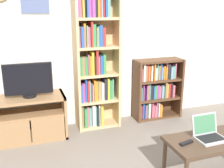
% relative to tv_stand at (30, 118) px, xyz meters
% --- Properties ---
extents(wall_back, '(6.94, 0.09, 2.60)m').
position_rel_tv_stand_xyz_m(wall_back, '(0.95, 0.31, 1.00)').
color(wall_back, silver).
rests_on(wall_back, ground_plane).
extents(tv_stand, '(0.98, 0.47, 0.61)m').
position_rel_tv_stand_xyz_m(tv_stand, '(0.00, 0.00, 0.00)').
color(tv_stand, '#9E754C').
rests_on(tv_stand, ground_plane).
extents(television, '(0.63, 0.18, 0.46)m').
position_rel_tv_stand_xyz_m(television, '(0.03, 0.01, 0.54)').
color(television, black).
rests_on(television, tv_stand).
extents(bookshelf_tall, '(0.65, 0.32, 2.05)m').
position_rel_tv_stand_xyz_m(bookshelf_tall, '(0.97, 0.12, 0.71)').
color(bookshelf_tall, tan).
rests_on(bookshelf_tall, ground_plane).
extents(bookshelf_short, '(0.79, 0.31, 0.98)m').
position_rel_tv_stand_xyz_m(bookshelf_short, '(2.00, 0.12, 0.19)').
color(bookshelf_short, brown).
rests_on(bookshelf_short, ground_plane).
extents(coffee_table, '(0.96, 0.48, 0.45)m').
position_rel_tv_stand_xyz_m(coffee_table, '(1.79, -1.54, 0.09)').
color(coffee_table, '#4C3828').
rests_on(coffee_table, ground_plane).
extents(laptop, '(0.31, 0.27, 0.24)m').
position_rel_tv_stand_xyz_m(laptop, '(1.76, -1.50, 0.20)').
color(laptop, '#B7BABC').
rests_on(laptop, coffee_table).
extents(remote_near_laptop, '(0.17, 0.08, 0.02)m').
position_rel_tv_stand_xyz_m(remote_near_laptop, '(1.48, -1.54, 0.15)').
color(remote_near_laptop, black).
rests_on(remote_near_laptop, coffee_table).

